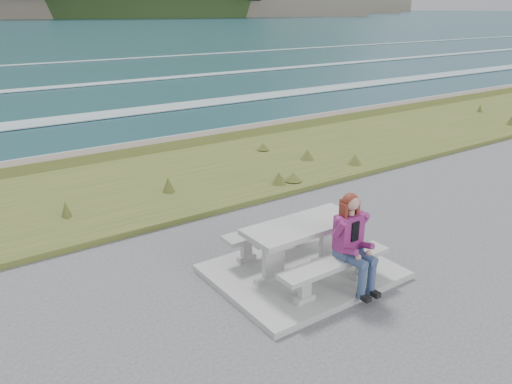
% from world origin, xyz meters
% --- Properties ---
extents(concrete_slab, '(2.60, 2.10, 0.10)m').
position_xyz_m(concrete_slab, '(0.00, 0.00, 0.05)').
color(concrete_slab, '#A8A7A2').
rests_on(concrete_slab, ground).
extents(picnic_table, '(1.80, 0.75, 0.75)m').
position_xyz_m(picnic_table, '(0.00, 0.00, 0.68)').
color(picnic_table, '#A8A7A2').
rests_on(picnic_table, concrete_slab).
extents(bench_landward, '(1.80, 0.35, 0.45)m').
position_xyz_m(bench_landward, '(0.00, -0.70, 0.45)').
color(bench_landward, '#A8A7A2').
rests_on(bench_landward, concrete_slab).
extents(bench_seaward, '(1.80, 0.35, 0.45)m').
position_xyz_m(bench_seaward, '(0.00, 0.70, 0.45)').
color(bench_seaward, '#A8A7A2').
rests_on(bench_seaward, concrete_slab).
extents(grass_verge, '(160.00, 4.50, 0.22)m').
position_xyz_m(grass_verge, '(0.00, 5.00, 0.00)').
color(grass_verge, '#40511E').
rests_on(grass_verge, ground).
extents(shore_drop, '(160.00, 0.80, 2.20)m').
position_xyz_m(shore_drop, '(0.00, 7.90, 0.00)').
color(shore_drop, '#6F6253').
rests_on(shore_drop, ground).
extents(ocean, '(1600.00, 1600.00, 0.09)m').
position_xyz_m(ocean, '(0.00, 25.09, -1.74)').
color(ocean, '#1C4551').
rests_on(ocean, ground).
extents(seated_woman, '(0.39, 0.68, 1.38)m').
position_xyz_m(seated_woman, '(0.24, -0.83, 0.61)').
color(seated_woman, navy).
rests_on(seated_woman, concrete_slab).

